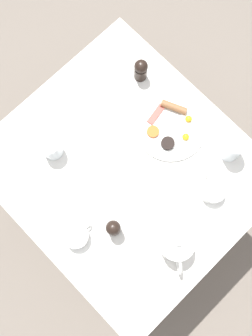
% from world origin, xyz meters
% --- Properties ---
extents(ground_plane, '(8.00, 8.00, 0.00)m').
position_xyz_m(ground_plane, '(0.00, 0.00, 0.00)').
color(ground_plane, '#70665B').
extents(table, '(0.84, 0.94, 0.72)m').
position_xyz_m(table, '(0.00, 0.00, 0.64)').
color(table, silver).
rests_on(table, ground_plane).
extents(breakfast_plate, '(0.27, 0.27, 0.04)m').
position_xyz_m(breakfast_plate, '(-0.24, 0.00, 0.73)').
color(breakfast_plate, white).
rests_on(breakfast_plate, table).
extents(teapot_near, '(0.14, 0.17, 0.13)m').
position_xyz_m(teapot_near, '(0.07, 0.32, 0.78)').
color(teapot_near, white).
rests_on(teapot_near, table).
extents(teacup_with_saucer_left, '(0.13, 0.13, 0.06)m').
position_xyz_m(teacup_with_saucer_left, '(0.30, 0.06, 0.75)').
color(teacup_with_saucer_left, white).
rests_on(teacup_with_saucer_left, table).
extents(teacup_with_saucer_right, '(0.13, 0.13, 0.06)m').
position_xyz_m(teacup_with_saucer_right, '(-0.16, 0.28, 0.75)').
color(teacup_with_saucer_right, white).
rests_on(teacup_with_saucer_right, table).
extents(water_glass_tall, '(0.08, 0.08, 0.12)m').
position_xyz_m(water_glass_tall, '(-0.32, 0.22, 0.78)').
color(water_glass_tall, white).
rests_on(water_glass_tall, table).
extents(water_glass_short, '(0.08, 0.08, 0.10)m').
position_xyz_m(water_glass_short, '(0.15, -0.24, 0.77)').
color(water_glass_short, white).
rests_on(water_glass_short, table).
extents(pepper_grinder, '(0.05, 0.05, 0.11)m').
position_xyz_m(pepper_grinder, '(0.19, 0.13, 0.78)').
color(pepper_grinder, black).
rests_on(pepper_grinder, table).
extents(salt_grinder, '(0.05, 0.05, 0.11)m').
position_xyz_m(salt_grinder, '(-0.30, -0.23, 0.78)').
color(salt_grinder, black).
rests_on(salt_grinder, table).
extents(fork_by_plate, '(0.18, 0.03, 0.00)m').
position_xyz_m(fork_by_plate, '(0.17, -0.08, 0.72)').
color(fork_by_plate, silver).
rests_on(fork_by_plate, table).
extents(knife_by_plate, '(0.10, 0.22, 0.00)m').
position_xyz_m(knife_by_plate, '(-0.03, -0.28, 0.72)').
color(knife_by_plate, silver).
rests_on(knife_by_plate, table).
extents(spoon_for_tea, '(0.11, 0.11, 0.00)m').
position_xyz_m(spoon_for_tea, '(-0.02, 0.10, 0.72)').
color(spoon_for_tea, silver).
rests_on(spoon_for_tea, table).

